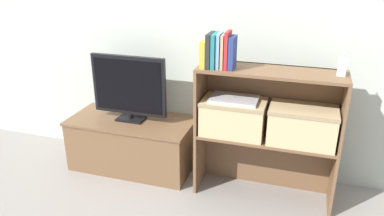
{
  "coord_description": "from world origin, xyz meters",
  "views": [
    {
      "loc": [
        0.75,
        -2.23,
        1.64
      ],
      "look_at": [
        0.0,
        0.15,
        0.62
      ],
      "focal_mm": 35.0,
      "sensor_mm": 36.0,
      "label": 1
    }
  ],
  "objects_px": {
    "storage_basket_left": "(233,116)",
    "book_tan": "(224,51)",
    "tv": "(129,87)",
    "book_teal": "(215,50)",
    "laptop": "(234,99)",
    "tv_stand": "(133,143)",
    "book_crimson": "(228,50)",
    "baby_monitor": "(342,67)",
    "book_navy": "(232,53)",
    "storage_basket_right": "(302,124)",
    "book_mustard": "(205,54)",
    "book_skyblue": "(219,51)",
    "book_charcoal": "(210,50)"
  },
  "relations": [
    {
      "from": "book_tan",
      "to": "storage_basket_left",
      "type": "xyz_separation_m",
      "value": [
        0.08,
        0.03,
        -0.46
      ]
    },
    {
      "from": "book_navy",
      "to": "baby_monitor",
      "type": "height_order",
      "value": "book_navy"
    },
    {
      "from": "book_teal",
      "to": "book_crimson",
      "type": "relative_size",
      "value": 0.93
    },
    {
      "from": "tv",
      "to": "book_charcoal",
      "type": "relative_size",
      "value": 2.66
    },
    {
      "from": "tv",
      "to": "book_teal",
      "type": "height_order",
      "value": "book_teal"
    },
    {
      "from": "tv",
      "to": "baby_monitor",
      "type": "bearing_deg",
      "value": -2.85
    },
    {
      "from": "book_crimson",
      "to": "baby_monitor",
      "type": "bearing_deg",
      "value": 3.99
    },
    {
      "from": "tv",
      "to": "book_teal",
      "type": "distance_m",
      "value": 0.81
    },
    {
      "from": "book_mustard",
      "to": "tv",
      "type": "bearing_deg",
      "value": 169.06
    },
    {
      "from": "tv_stand",
      "to": "book_crimson",
      "type": "height_order",
      "value": "book_crimson"
    },
    {
      "from": "book_tan",
      "to": "storage_basket_left",
      "type": "height_order",
      "value": "book_tan"
    },
    {
      "from": "book_charcoal",
      "to": "storage_basket_right",
      "type": "distance_m",
      "value": 0.78
    },
    {
      "from": "book_navy",
      "to": "book_tan",
      "type": "bearing_deg",
      "value": 180.0
    },
    {
      "from": "book_skyblue",
      "to": "storage_basket_left",
      "type": "bearing_deg",
      "value": 17.85
    },
    {
      "from": "book_tan",
      "to": "baby_monitor",
      "type": "xyz_separation_m",
      "value": [
        0.73,
        0.05,
        -0.05
      ]
    },
    {
      "from": "baby_monitor",
      "to": "storage_basket_right",
      "type": "distance_m",
      "value": 0.45
    },
    {
      "from": "tv",
      "to": "book_mustard",
      "type": "xyz_separation_m",
      "value": [
        0.64,
        -0.12,
        0.34
      ]
    },
    {
      "from": "tv_stand",
      "to": "baby_monitor",
      "type": "bearing_deg",
      "value": -2.91
    },
    {
      "from": "storage_basket_left",
      "to": "book_crimson",
      "type": "bearing_deg",
      "value": -146.02
    },
    {
      "from": "book_charcoal",
      "to": "book_crimson",
      "type": "relative_size",
      "value": 0.93
    },
    {
      "from": "book_charcoal",
      "to": "book_tan",
      "type": "xyz_separation_m",
      "value": [
        0.09,
        0.0,
        -0.0
      ]
    },
    {
      "from": "tv",
      "to": "book_teal",
      "type": "bearing_deg",
      "value": -9.91
    },
    {
      "from": "baby_monitor",
      "to": "laptop",
      "type": "relative_size",
      "value": 0.44
    },
    {
      "from": "tv",
      "to": "book_skyblue",
      "type": "bearing_deg",
      "value": -9.53
    },
    {
      "from": "book_skyblue",
      "to": "baby_monitor",
      "type": "bearing_deg",
      "value": 3.7
    },
    {
      "from": "tv_stand",
      "to": "book_tan",
      "type": "distance_m",
      "value": 1.15
    },
    {
      "from": "book_tan",
      "to": "storage_basket_left",
      "type": "relative_size",
      "value": 0.51
    },
    {
      "from": "book_crimson",
      "to": "book_navy",
      "type": "xyz_separation_m",
      "value": [
        0.03,
        0.0,
        -0.02
      ]
    },
    {
      "from": "book_mustard",
      "to": "book_navy",
      "type": "bearing_deg",
      "value": 0.0
    },
    {
      "from": "baby_monitor",
      "to": "storage_basket_left",
      "type": "height_order",
      "value": "baby_monitor"
    },
    {
      "from": "tv_stand",
      "to": "book_navy",
      "type": "relative_size",
      "value": 4.66
    },
    {
      "from": "storage_basket_left",
      "to": "book_tan",
      "type": "bearing_deg",
      "value": -156.27
    },
    {
      "from": "book_skyblue",
      "to": "book_teal",
      "type": "bearing_deg",
      "value": -180.0
    },
    {
      "from": "book_skyblue",
      "to": "storage_basket_left",
      "type": "relative_size",
      "value": 0.52
    },
    {
      "from": "tv_stand",
      "to": "book_teal",
      "type": "height_order",
      "value": "book_teal"
    },
    {
      "from": "baby_monitor",
      "to": "tv_stand",
      "type": "bearing_deg",
      "value": 177.09
    },
    {
      "from": "tv",
      "to": "laptop",
      "type": "height_order",
      "value": "tv"
    },
    {
      "from": "book_tan",
      "to": "book_crimson",
      "type": "xyz_separation_m",
      "value": [
        0.03,
        0.0,
        0.01
      ]
    },
    {
      "from": "tv_stand",
      "to": "storage_basket_right",
      "type": "bearing_deg",
      "value": -3.99
    },
    {
      "from": "book_mustard",
      "to": "storage_basket_right",
      "type": "distance_m",
      "value": 0.8
    },
    {
      "from": "storage_basket_left",
      "to": "book_charcoal",
      "type": "bearing_deg",
      "value": -168.41
    },
    {
      "from": "tv_stand",
      "to": "book_teal",
      "type": "bearing_deg",
      "value": -10.03
    },
    {
      "from": "baby_monitor",
      "to": "book_teal",
      "type": "bearing_deg",
      "value": -176.43
    },
    {
      "from": "tv",
      "to": "book_skyblue",
      "type": "relative_size",
      "value": 2.63
    },
    {
      "from": "storage_basket_right",
      "to": "laptop",
      "type": "xyz_separation_m",
      "value": [
        -0.46,
        0.0,
        0.12
      ]
    },
    {
      "from": "book_charcoal",
      "to": "book_tan",
      "type": "distance_m",
      "value": 0.09
    },
    {
      "from": "book_teal",
      "to": "laptop",
      "type": "distance_m",
      "value": 0.36
    },
    {
      "from": "book_crimson",
      "to": "laptop",
      "type": "height_order",
      "value": "book_crimson"
    },
    {
      "from": "book_charcoal",
      "to": "book_navy",
      "type": "bearing_deg",
      "value": 0.0
    },
    {
      "from": "book_mustard",
      "to": "storage_basket_right",
      "type": "bearing_deg",
      "value": 2.94
    }
  ]
}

